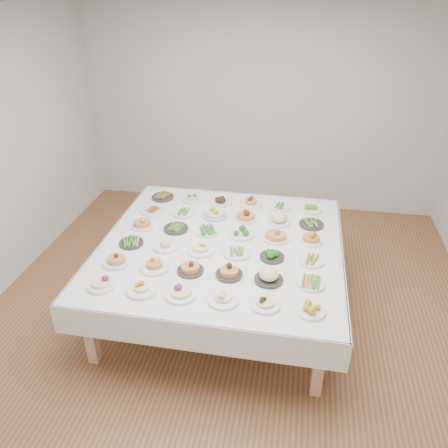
% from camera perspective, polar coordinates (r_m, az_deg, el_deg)
% --- Properties ---
extents(room_envelope, '(5.02, 5.02, 2.81)m').
position_cam_1_polar(room_envelope, '(3.71, 1.18, 11.17)').
color(room_envelope, '#8D5D3A').
rests_on(room_envelope, ground).
extents(display_table, '(2.32, 2.32, 0.75)m').
position_cam_1_polar(display_table, '(4.27, -0.36, -3.23)').
color(display_table, white).
rests_on(display_table, ground).
extents(dish_0, '(0.25, 0.25, 0.13)m').
position_cam_1_polar(dish_0, '(3.78, -15.79, -7.08)').
color(dish_0, white).
rests_on(dish_0, display_table).
extents(dish_1, '(0.26, 0.26, 0.13)m').
position_cam_1_polar(dish_1, '(3.66, -10.71, -7.88)').
color(dish_1, white).
rests_on(dish_1, display_table).
extents(dish_2, '(0.26, 0.26, 0.14)m').
position_cam_1_polar(dish_2, '(3.56, -5.69, -8.47)').
color(dish_2, white).
rests_on(dish_2, display_table).
extents(dish_3, '(0.25, 0.25, 0.13)m').
position_cam_1_polar(dish_3, '(3.50, -0.10, -9.25)').
color(dish_3, white).
rests_on(dish_3, display_table).
extents(dish_4, '(0.24, 0.24, 0.12)m').
position_cam_1_polar(dish_4, '(3.47, 5.43, -9.86)').
color(dish_4, white).
rests_on(dish_4, display_table).
extents(dish_5, '(0.23, 0.23, 0.10)m').
position_cam_1_polar(dish_5, '(3.47, 11.27, -10.64)').
color(dish_5, white).
rests_on(dish_5, display_table).
extents(dish_6, '(0.24, 0.24, 0.14)m').
position_cam_1_polar(dish_6, '(4.03, -13.92, -4.29)').
color(dish_6, white).
rests_on(dish_6, display_table).
extents(dish_7, '(0.26, 0.26, 0.13)m').
position_cam_1_polar(dish_7, '(3.91, -9.09, -5.08)').
color(dish_7, white).
rests_on(dish_7, display_table).
extents(dish_8, '(0.24, 0.23, 0.15)m').
position_cam_1_polar(dish_8, '(3.82, -4.44, -5.35)').
color(dish_8, '#2B2926').
rests_on(dish_8, display_table).
extents(dish_9, '(0.23, 0.23, 0.14)m').
position_cam_1_polar(dish_9, '(3.76, 0.67, -5.96)').
color(dish_9, '#2B2926').
rests_on(dish_9, display_table).
extents(dish_10, '(0.24, 0.24, 0.13)m').
position_cam_1_polar(dish_10, '(3.73, 5.88, -6.67)').
color(dish_10, '#2B2926').
rests_on(dish_10, display_table).
extents(dish_11, '(0.24, 0.24, 0.06)m').
position_cam_1_polar(dish_11, '(3.76, 11.28, -7.43)').
color(dish_11, white).
rests_on(dish_11, display_table).
extents(dish_12, '(0.26, 0.23, 0.06)m').
position_cam_1_polar(dish_12, '(4.30, -12.03, -2.30)').
color(dish_12, '#2B2926').
rests_on(dish_12, display_table).
extents(dish_13, '(0.23, 0.23, 0.09)m').
position_cam_1_polar(dish_13, '(4.19, -7.61, -2.62)').
color(dish_13, white).
rests_on(dish_13, display_table).
extents(dish_14, '(0.26, 0.26, 0.13)m').
position_cam_1_polar(dish_14, '(4.09, -3.06, -2.85)').
color(dish_14, white).
rests_on(dish_14, display_table).
extents(dish_15, '(0.26, 0.26, 0.06)m').
position_cam_1_polar(dish_15, '(4.07, 1.68, -3.68)').
color(dish_15, white).
rests_on(dish_15, display_table).
extents(dish_16, '(0.22, 0.22, 0.10)m').
position_cam_1_polar(dish_16, '(4.02, 6.31, -3.91)').
color(dish_16, '#2B2926').
rests_on(dish_16, display_table).
extents(dish_17, '(0.22, 0.22, 0.05)m').
position_cam_1_polar(dish_17, '(4.03, 11.32, -4.67)').
color(dish_17, white).
rests_on(dish_17, display_table).
extents(dish_18, '(0.23, 0.23, 0.13)m').
position_cam_1_polar(dish_18, '(4.56, -10.67, 0.30)').
color(dish_18, white).
rests_on(dish_18, display_table).
extents(dish_19, '(0.25, 0.25, 0.05)m').
position_cam_1_polar(dish_19, '(4.48, -6.30, -0.50)').
color(dish_19, '#2B2926').
rests_on(dish_19, display_table).
extents(dish_20, '(0.25, 0.23, 0.06)m').
position_cam_1_polar(dish_20, '(4.40, -2.17, -0.88)').
color(dish_20, white).
rests_on(dish_20, display_table).
extents(dish_21, '(0.24, 0.24, 0.11)m').
position_cam_1_polar(dish_21, '(4.33, 2.28, -0.95)').
color(dish_21, white).
rests_on(dish_21, display_table).
extents(dish_22, '(0.28, 0.27, 0.16)m').
position_cam_1_polar(dish_22, '(4.29, 6.79, -1.14)').
color(dish_22, white).
rests_on(dish_22, display_table).
extents(dish_23, '(0.22, 0.22, 0.13)m').
position_cam_1_polar(dish_23, '(4.31, 11.32, -1.61)').
color(dish_23, white).
rests_on(dish_23, display_table).
extents(dish_24, '(0.26, 0.26, 0.05)m').
position_cam_1_polar(dish_24, '(4.86, -9.26, 1.81)').
color(dish_24, white).
rests_on(dish_24, display_table).
extents(dish_25, '(0.25, 0.25, 0.06)m').
position_cam_1_polar(dish_25, '(4.76, -5.29, 1.55)').
color(dish_25, white).
rests_on(dish_25, display_table).
extents(dish_26, '(0.28, 0.28, 0.15)m').
position_cam_1_polar(dish_26, '(4.67, -1.20, 1.74)').
color(dish_26, '#4C66B2').
rests_on(dish_26, display_table).
extents(dish_27, '(0.23, 0.23, 0.14)m').
position_cam_1_polar(dish_27, '(4.62, 2.88, 1.35)').
color(dish_27, white).
rests_on(dish_27, display_table).
extents(dish_28, '(0.26, 0.26, 0.15)m').
position_cam_1_polar(dish_28, '(4.58, 7.20, 0.95)').
color(dish_28, white).
rests_on(dish_28, display_table).
extents(dish_29, '(0.26, 0.25, 0.06)m').
position_cam_1_polar(dish_29, '(4.61, 11.35, 0.10)').
color(dish_29, '#2B2926').
rests_on(dish_29, display_table).
extents(dish_30, '(0.27, 0.25, 0.06)m').
position_cam_1_polar(dish_30, '(5.14, -8.00, 3.66)').
color(dish_30, '#2B2926').
rests_on(dish_30, display_table).
extents(dish_31, '(0.23, 0.23, 0.12)m').
position_cam_1_polar(dish_31, '(5.05, -4.20, 3.66)').
color(dish_31, white).
rests_on(dish_31, display_table).
extents(dish_32, '(0.25, 0.25, 0.10)m').
position_cam_1_polar(dish_32, '(4.97, -0.38, 3.20)').
color(dish_32, white).
rests_on(dish_32, display_table).
extents(dish_33, '(0.25, 0.25, 0.12)m').
position_cam_1_polar(dish_33, '(4.93, 3.52, 3.03)').
color(dish_33, white).
rests_on(dish_33, display_table).
extents(dish_34, '(0.23, 0.23, 0.05)m').
position_cam_1_polar(dish_34, '(4.91, 7.32, 2.32)').
color(dish_34, white).
rests_on(dish_34, display_table).
extents(dish_35, '(0.24, 0.24, 0.09)m').
position_cam_1_polar(dish_35, '(4.91, 11.28, 2.09)').
color(dish_35, white).
rests_on(dish_35, display_table).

